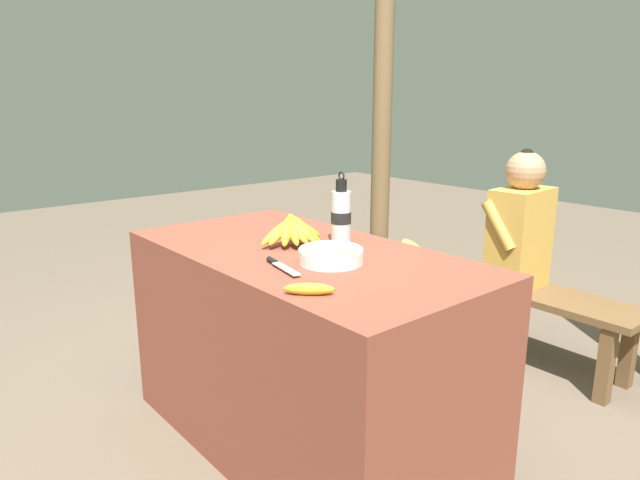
{
  "coord_description": "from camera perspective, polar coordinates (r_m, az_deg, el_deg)",
  "views": [
    {
      "loc": [
        1.62,
        -1.28,
        1.36
      ],
      "look_at": [
        0.04,
        0.05,
        0.84
      ],
      "focal_mm": 32.0,
      "sensor_mm": 36.0,
      "label": 1
    }
  ],
  "objects": [
    {
      "name": "seated_vendor",
      "position": [
        3.09,
        18.6,
        -0.14
      ],
      "size": [
        0.41,
        0.4,
        1.11
      ],
      "rotation": [
        0.0,
        0.0,
        3.2
      ],
      "color": "#473828",
      "rests_on": "ground_plane"
    },
    {
      "name": "serving_bowl",
      "position": [
        1.97,
        1.09,
        -1.42
      ],
      "size": [
        0.23,
        0.23,
        0.06
      ],
      "color": "white",
      "rests_on": "market_counter"
    },
    {
      "name": "knife",
      "position": [
        1.93,
        -4.19,
        -2.44
      ],
      "size": [
        0.22,
        0.06,
        0.02
      ],
      "rotation": [
        0.0,
        0.0,
        -0.18
      ],
      "color": "#BCBCC1",
      "rests_on": "market_counter"
    },
    {
      "name": "support_post_near",
      "position": [
        4.0,
        6.29,
        14.24
      ],
      "size": [
        0.13,
        0.13,
        2.74
      ],
      "color": "brown",
      "rests_on": "ground_plane"
    },
    {
      "name": "market_counter",
      "position": [
        2.28,
        -1.64,
        -10.79
      ],
      "size": [
        1.45,
        0.75,
        0.8
      ],
      "color": "brown",
      "rests_on": "ground_plane"
    },
    {
      "name": "ground_plane",
      "position": [
        2.47,
        -1.57,
        -19.22
      ],
      "size": [
        12.0,
        12.0,
        0.0
      ],
      "primitive_type": "plane",
      "color": "brown"
    },
    {
      "name": "wooden_bench",
      "position": [
        3.33,
        14.92,
        -4.13
      ],
      "size": [
        1.83,
        0.32,
        0.4
      ],
      "color": "brown",
      "rests_on": "ground_plane"
    },
    {
      "name": "banana_bunch_ripe",
      "position": [
        2.2,
        -2.63,
        0.96
      ],
      "size": [
        0.16,
        0.29,
        0.13
      ],
      "color": "#4C381E",
      "rests_on": "market_counter"
    },
    {
      "name": "water_bottle",
      "position": [
        2.23,
        2.12,
        2.46
      ],
      "size": [
        0.08,
        0.08,
        0.28
      ],
      "color": "silver",
      "rests_on": "market_counter"
    },
    {
      "name": "banana_bunch_green",
      "position": [
        3.58,
        8.88,
        -0.66
      ],
      "size": [
        0.13,
        0.24,
        0.11
      ],
      "color": "#4C381E",
      "rests_on": "wooden_bench"
    },
    {
      "name": "loose_banana_front",
      "position": [
        1.66,
        -1.1,
        -4.92
      ],
      "size": [
        0.13,
        0.13,
        0.04
      ],
      "rotation": [
        0.0,
        0.0,
        0.81
      ],
      "color": "gold",
      "rests_on": "market_counter"
    }
  ]
}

